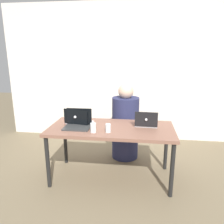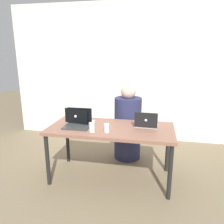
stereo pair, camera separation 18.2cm
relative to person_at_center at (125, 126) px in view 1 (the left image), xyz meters
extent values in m
plane|color=#73644B|center=(-0.14, -0.64, -0.52)|extent=(12.00, 12.00, 0.00)
cube|color=silver|center=(-0.14, 0.90, 0.73)|extent=(4.50, 0.10, 2.51)
cube|color=#845948|center=(-0.14, -0.64, 0.16)|extent=(1.57, 0.74, 0.04)
cylinder|color=black|center=(-0.87, -0.95, -0.19)|extent=(0.05, 0.05, 0.67)
cylinder|color=black|center=(0.60, -0.95, -0.19)|extent=(0.05, 0.05, 0.67)
cylinder|color=black|center=(-0.87, -0.32, -0.19)|extent=(0.05, 0.05, 0.67)
cylinder|color=black|center=(0.60, -0.32, -0.19)|extent=(0.05, 0.05, 0.67)
cylinder|color=#262A4D|center=(0.00, 0.00, -0.04)|extent=(0.42, 0.42, 0.97)
sphere|color=beige|center=(0.00, 0.00, 0.54)|extent=(0.23, 0.23, 0.23)
cube|color=silver|center=(-0.58, -0.52, 0.19)|extent=(0.37, 0.27, 0.02)
cube|color=black|center=(-0.60, -0.63, 0.30)|extent=(0.33, 0.08, 0.19)
sphere|color=white|center=(-0.60, -0.64, 0.30)|extent=(0.04, 0.04, 0.04)
cube|color=#343637|center=(-0.55, -0.74, 0.19)|extent=(0.33, 0.23, 0.02)
cube|color=black|center=(-0.55, -0.62, 0.31)|extent=(0.33, 0.01, 0.21)
sphere|color=white|center=(-0.55, -0.60, 0.31)|extent=(0.04, 0.04, 0.04)
cube|color=silver|center=(0.30, -0.50, 0.19)|extent=(0.29, 0.22, 0.02)
cube|color=black|center=(0.30, -0.61, 0.30)|extent=(0.28, 0.02, 0.19)
sphere|color=white|center=(0.30, -0.62, 0.30)|extent=(0.03, 0.03, 0.03)
cylinder|color=white|center=(-0.32, -0.85, 0.24)|extent=(0.07, 0.07, 0.11)
cylinder|color=silver|center=(-0.32, -0.85, 0.21)|extent=(0.06, 0.06, 0.06)
cylinder|color=white|center=(-0.15, -0.82, 0.23)|extent=(0.06, 0.06, 0.10)
cylinder|color=silver|center=(-0.15, -0.82, 0.21)|extent=(0.05, 0.05, 0.06)
camera|label=1|loc=(0.22, -3.23, 1.08)|focal=35.00mm
camera|label=2|loc=(0.40, -3.20, 1.08)|focal=35.00mm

